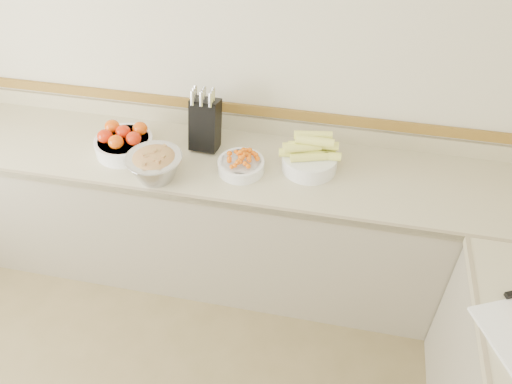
% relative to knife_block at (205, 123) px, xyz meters
% --- Properties ---
extents(back_wall, '(4.00, 0.00, 4.00)m').
position_rel_knife_block_xyz_m(back_wall, '(0.03, 0.20, 0.25)').
color(back_wall, beige).
rests_on(back_wall, ground_plane).
extents(counter_back, '(4.00, 0.65, 1.08)m').
position_rel_knife_block_xyz_m(counter_back, '(0.03, -0.12, -0.60)').
color(counter_back, '#C2B78C').
rests_on(counter_back, ground_plane).
extents(knife_block, '(0.16, 0.20, 0.38)m').
position_rel_knife_block_xyz_m(knife_block, '(0.00, 0.00, 0.00)').
color(knife_block, black).
rests_on(knife_block, counter_back).
extents(tomato_bowl, '(0.32, 0.32, 0.16)m').
position_rel_knife_block_xyz_m(tomato_bowl, '(-0.44, -0.15, -0.09)').
color(tomato_bowl, white).
rests_on(tomato_bowl, counter_back).
extents(cherry_tomato_bowl, '(0.25, 0.25, 0.14)m').
position_rel_knife_block_xyz_m(cherry_tomato_bowl, '(0.24, -0.18, -0.11)').
color(cherry_tomato_bowl, white).
rests_on(cherry_tomato_bowl, counter_back).
extents(corn_bowl, '(0.33, 0.30, 0.22)m').
position_rel_knife_block_xyz_m(corn_bowl, '(0.60, -0.09, -0.07)').
color(corn_bowl, white).
rests_on(corn_bowl, counter_back).
extents(rhubarb_bowl, '(0.30, 0.30, 0.17)m').
position_rel_knife_block_xyz_m(rhubarb_bowl, '(-0.18, -0.33, -0.07)').
color(rhubarb_bowl, '#B2B2BA').
rests_on(rhubarb_bowl, counter_back).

